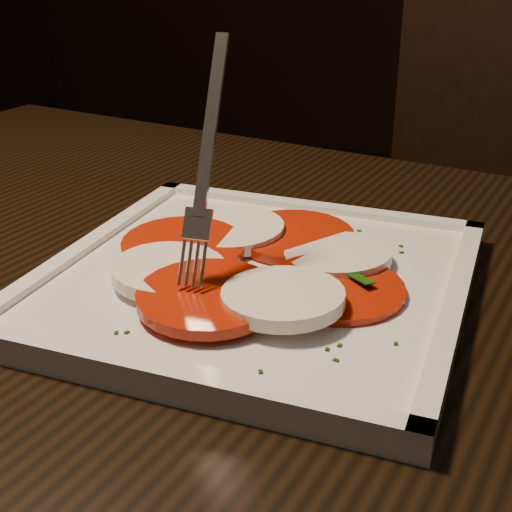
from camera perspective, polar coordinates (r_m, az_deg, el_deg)
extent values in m
cube|color=black|center=(0.58, -4.30, -3.85)|extent=(1.27, 0.90, 0.04)
cylinder|color=black|center=(1.30, -15.55, -6.45)|extent=(0.06, 0.06, 0.71)
cube|color=black|center=(1.31, 15.19, -1.43)|extent=(0.50, 0.50, 0.04)
cube|color=black|center=(1.40, 19.31, 10.61)|extent=(0.42, 0.13, 0.46)
cylinder|color=black|center=(1.36, 3.96, -11.50)|extent=(0.04, 0.04, 0.41)
cylinder|color=black|center=(1.26, 18.56, -16.69)|extent=(0.04, 0.04, 0.41)
cylinder|color=black|center=(1.63, 10.81, -5.30)|extent=(0.04, 0.04, 0.41)
cube|color=white|center=(0.56, 0.00, -2.11)|extent=(0.33, 0.33, 0.01)
cylinder|color=#BB1804|center=(0.52, 6.45, -2.59)|extent=(0.10, 0.10, 0.01)
cylinder|color=white|center=(0.57, 6.53, -0.03)|extent=(0.09, 0.09, 0.01)
cylinder|color=#BB1804|center=(0.60, 3.12, 1.58)|extent=(0.10, 0.10, 0.01)
cylinder|color=white|center=(0.61, -1.74, 2.00)|extent=(0.09, 0.09, 0.02)
cylinder|color=#BB1804|center=(0.58, -5.81, 0.79)|extent=(0.10, 0.10, 0.02)
cylinder|color=white|center=(0.53, -6.97, -1.21)|extent=(0.09, 0.09, 0.01)
cylinder|color=#BB1804|center=(0.50, -3.80, -3.23)|extent=(0.10, 0.10, 0.01)
cylinder|color=white|center=(0.49, 2.16, -3.34)|extent=(0.09, 0.09, 0.01)
cube|color=#19580F|center=(0.59, -1.27, 1.61)|extent=(0.04, 0.04, 0.00)
cube|color=#19580F|center=(0.53, 8.00, -1.58)|extent=(0.03, 0.03, 0.00)
cube|color=#19580F|center=(0.50, 3.07, -3.23)|extent=(0.01, 0.03, 0.00)
cube|color=#19580F|center=(0.51, -4.36, -2.23)|extent=(0.03, 0.05, 0.00)
cube|color=#19580F|center=(0.52, -3.06, -1.88)|extent=(0.02, 0.04, 0.01)
cube|color=#19580F|center=(0.49, 5.05, -3.64)|extent=(0.03, 0.04, 0.00)
cube|color=#143D0B|center=(0.61, 11.52, 0.78)|extent=(0.00, 0.00, 0.00)
cube|color=#143D0B|center=(0.58, -10.11, -0.35)|extent=(0.00, 0.00, 0.00)
cube|color=#143D0B|center=(0.64, -7.00, 2.36)|extent=(0.00, 0.00, 0.00)
cube|color=#143D0B|center=(0.52, 10.11, -3.71)|extent=(0.00, 0.00, 0.00)
cube|color=#143D0B|center=(0.43, 0.36, -9.24)|extent=(0.00, 0.00, 0.00)
cube|color=#143D0B|center=(0.64, 8.27, 2.02)|extent=(0.00, 0.00, 0.00)
cube|color=#143D0B|center=(0.45, 6.41, -8.28)|extent=(0.00, 0.00, 0.00)
cube|color=#143D0B|center=(0.60, 8.46, 0.61)|extent=(0.00, 0.00, 0.00)
cube|color=#143D0B|center=(0.49, 8.99, -5.22)|extent=(0.00, 0.00, 0.00)
cube|color=#143D0B|center=(0.48, -11.12, -6.06)|extent=(0.00, 0.00, 0.00)
cube|color=#143D0B|center=(0.59, -10.45, 0.05)|extent=(0.00, 0.00, 0.00)
cube|color=#143D0B|center=(0.50, -9.05, -4.50)|extent=(0.00, 0.00, 0.00)
cube|color=#143D0B|center=(0.46, 6.71, -7.12)|extent=(0.00, 0.00, 0.00)
cube|color=#143D0B|center=(0.48, -10.30, -6.03)|extent=(0.00, 0.00, 0.00)
cube|color=#143D0B|center=(0.67, -0.94, 3.61)|extent=(0.00, 0.00, 0.00)
cube|color=#143D0B|center=(0.47, 11.12, -6.90)|extent=(0.00, 0.00, 0.00)
cube|color=#143D0B|center=(0.60, 11.57, 0.28)|extent=(0.00, 0.00, 0.00)
cube|color=#143D0B|center=(0.46, 5.73, -7.44)|extent=(0.00, 0.00, 0.00)
cube|color=#143D0B|center=(0.63, 5.86, 2.04)|extent=(0.00, 0.00, 0.00)
cube|color=#143D0B|center=(0.67, -1.37, 3.63)|extent=(0.00, 0.00, 0.00)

